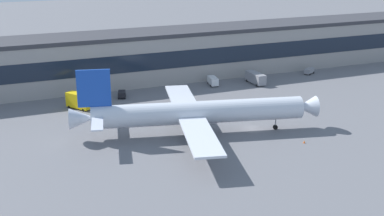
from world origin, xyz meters
name	(u,v)px	position (x,y,z in m)	size (l,w,h in m)	color
ground_plane	(252,128)	(0.00, 0.00, 0.00)	(600.00, 600.00, 0.00)	slate
terminal_building	(175,54)	(0.00, 50.56, 7.81)	(191.90, 16.71, 15.57)	#9E9993
airliner	(195,113)	(-13.82, 1.60, 5.16)	(55.75, 48.16, 15.96)	silver
crew_van	(213,81)	(7.44, 37.57, 1.46)	(2.99, 5.48, 2.55)	white
catering_truck	(79,100)	(-34.44, 30.27, 2.29)	(6.24, 7.40, 4.15)	yellow
fuel_truck	(256,78)	(20.43, 34.12, 1.88)	(2.91, 8.44, 3.35)	gray
follow_me_car	(309,71)	(42.77, 37.77, 1.09)	(4.75, 3.90, 1.85)	gray
baggage_tug	(122,94)	(-21.65, 35.60, 1.09)	(3.01, 4.04, 1.85)	black
traffic_cone_0	(304,142)	(6.02, -12.59, 0.29)	(0.47, 0.47, 0.58)	#F2590C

